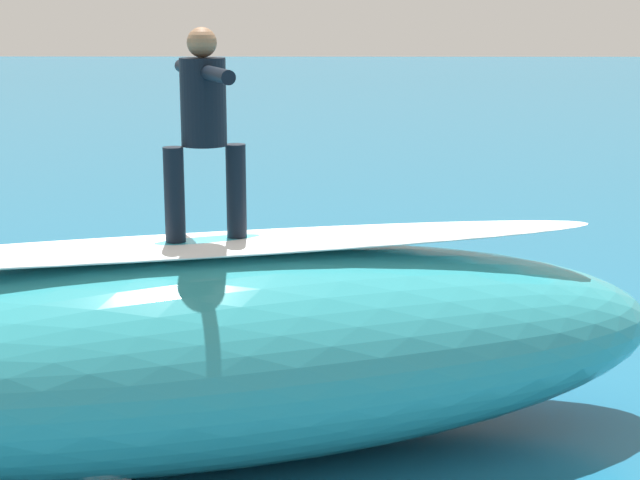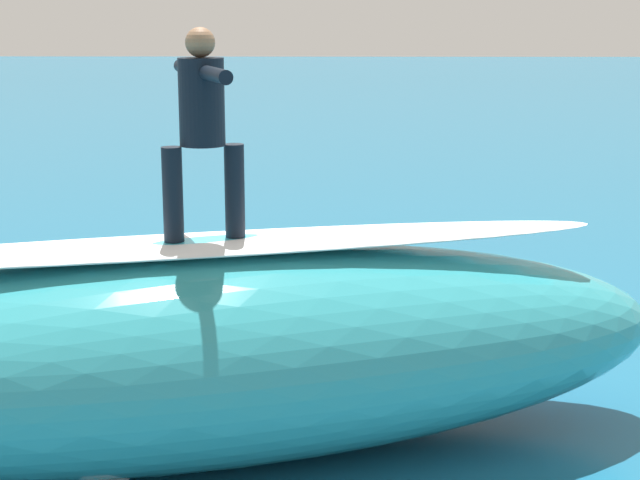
{
  "view_description": "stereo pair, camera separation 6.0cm",
  "coord_description": "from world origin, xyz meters",
  "px_view_note": "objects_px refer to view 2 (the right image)",
  "views": [
    {
      "loc": [
        -1.29,
        9.21,
        3.27
      ],
      "look_at": [
        -1.2,
        0.32,
        1.23
      ],
      "focal_mm": 57.02,
      "sensor_mm": 36.0,
      "label": 1
    },
    {
      "loc": [
        -1.35,
        9.21,
        3.27
      ],
      "look_at": [
        -1.2,
        0.32,
        1.23
      ],
      "focal_mm": 57.02,
      "sensor_mm": 36.0,
      "label": 2
    }
  ],
  "objects_px": {
    "surfboard_riding": "(205,244)",
    "surfboard_paddling": "(395,309)",
    "surfer_paddling": "(407,293)",
    "surfer_riding": "(202,118)"
  },
  "relations": [
    {
      "from": "surfboard_paddling",
      "to": "surfer_paddling",
      "type": "distance_m",
      "value": 0.21
    },
    {
      "from": "surfer_riding",
      "to": "surfer_paddling",
      "type": "bearing_deg",
      "value": -135.74
    },
    {
      "from": "surfboard_riding",
      "to": "surfer_riding",
      "type": "relative_size",
      "value": 1.31
    },
    {
      "from": "surfer_riding",
      "to": "surfboard_paddling",
      "type": "height_order",
      "value": "surfer_riding"
    },
    {
      "from": "surfboard_riding",
      "to": "surfboard_paddling",
      "type": "height_order",
      "value": "surfboard_riding"
    },
    {
      "from": "surfboard_paddling",
      "to": "surfboard_riding",
      "type": "bearing_deg",
      "value": 58.85
    },
    {
      "from": "surfboard_riding",
      "to": "surfboard_paddling",
      "type": "distance_m",
      "value": 4.23
    },
    {
      "from": "surfer_paddling",
      "to": "surfer_riding",
      "type": "bearing_deg",
      "value": 57.32
    },
    {
      "from": "surfer_paddling",
      "to": "surfboard_paddling",
      "type": "bearing_deg",
      "value": 0.0
    },
    {
      "from": "surfer_riding",
      "to": "surfer_paddling",
      "type": "height_order",
      "value": "surfer_riding"
    }
  ]
}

